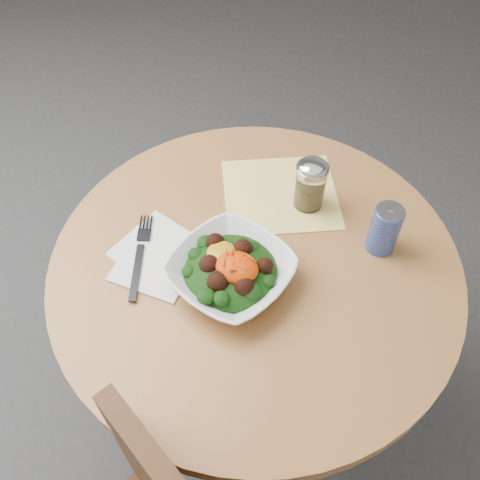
{
  "coord_description": "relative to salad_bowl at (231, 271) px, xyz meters",
  "views": [
    {
      "loc": [
        0.25,
        -0.64,
        1.7
      ],
      "look_at": [
        -0.04,
        -0.0,
        0.81
      ],
      "focal_mm": 40.0,
      "sensor_mm": 36.0,
      "label": 1
    }
  ],
  "objects": [
    {
      "name": "spice_shaker",
      "position": [
        0.08,
        0.27,
        0.03
      ],
      "size": [
        0.07,
        0.07,
        0.13
      ],
      "color": "silver",
      "rests_on": "table"
    },
    {
      "name": "paper_napkins",
      "position": [
        -0.18,
        -0.01,
        -0.03
      ],
      "size": [
        0.2,
        0.22,
        0.0
      ],
      "color": "white",
      "rests_on": "table"
    },
    {
      "name": "table",
      "position": [
        0.03,
        0.07,
        -0.23
      ],
      "size": [
        0.9,
        0.9,
        0.75
      ],
      "color": "black",
      "rests_on": "ground"
    },
    {
      "name": "salad_bowl",
      "position": [
        0.0,
        0.0,
        0.0
      ],
      "size": [
        0.3,
        0.3,
        0.09
      ],
      "color": "white",
      "rests_on": "table"
    },
    {
      "name": "cloth_napkin",
      "position": [
        0.01,
        0.27,
        -0.03
      ],
      "size": [
        0.35,
        0.35,
        0.0
      ],
      "primitive_type": "cube",
      "rotation": [
        0.0,
        0.0,
        0.5
      ],
      "color": "yellow",
      "rests_on": "table"
    },
    {
      "name": "beverage_can",
      "position": [
        0.26,
        0.22,
        0.03
      ],
      "size": [
        0.06,
        0.06,
        0.12
      ],
      "color": "navy",
      "rests_on": "table"
    },
    {
      "name": "fork",
      "position": [
        -0.21,
        -0.02,
        -0.03
      ],
      "size": [
        0.11,
        0.22,
        0.0
      ],
      "color": "black",
      "rests_on": "table"
    },
    {
      "name": "ground",
      "position": [
        0.03,
        0.07,
        -0.78
      ],
      "size": [
        6.0,
        6.0,
        0.0
      ],
      "primitive_type": "plane",
      "color": "#303033",
      "rests_on": "ground"
    }
  ]
}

